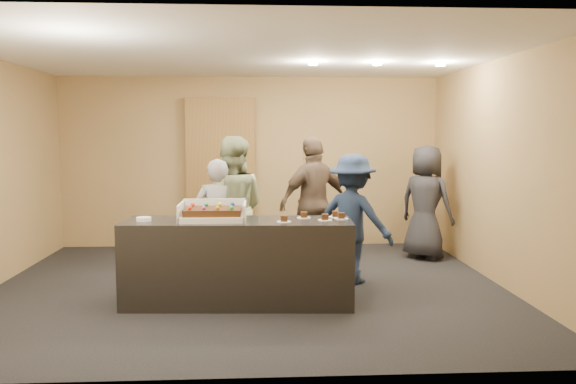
{
  "coord_description": "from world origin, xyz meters",
  "views": [
    {
      "loc": [
        0.11,
        -6.51,
        1.81
      ],
      "look_at": [
        0.46,
        0.0,
        1.13
      ],
      "focal_mm": 35.0,
      "sensor_mm": 36.0,
      "label": 1
    }
  ],
  "objects_px": {
    "plate_stack": "(144,219)",
    "person_server_grey": "(218,222)",
    "storage_cabinet": "(221,173)",
    "cake_box": "(213,216)",
    "sheet_cake": "(213,211)",
    "person_navy_man": "(353,219)",
    "person_dark_suit": "(426,202)",
    "person_sage_man": "(232,209)",
    "person_brown_extra": "(314,203)",
    "serving_counter": "(238,262)"
  },
  "relations": [
    {
      "from": "cake_box",
      "to": "person_brown_extra",
      "type": "relative_size",
      "value": 0.39
    },
    {
      "from": "plate_stack",
      "to": "person_navy_man",
      "type": "relative_size",
      "value": 0.1
    },
    {
      "from": "sheet_cake",
      "to": "person_dark_suit",
      "type": "xyz_separation_m",
      "value": [
        2.9,
        2.03,
        -0.18
      ]
    },
    {
      "from": "person_dark_suit",
      "to": "sheet_cake",
      "type": "bearing_deg",
      "value": 79.93
    },
    {
      "from": "storage_cabinet",
      "to": "sheet_cake",
      "type": "distance_m",
      "value": 3.06
    },
    {
      "from": "sheet_cake",
      "to": "person_sage_man",
      "type": "height_order",
      "value": "person_sage_man"
    },
    {
      "from": "storage_cabinet",
      "to": "person_navy_man",
      "type": "relative_size",
      "value": 1.52
    },
    {
      "from": "person_sage_man",
      "to": "person_navy_man",
      "type": "bearing_deg",
      "value": 176.77
    },
    {
      "from": "person_brown_extra",
      "to": "person_dark_suit",
      "type": "height_order",
      "value": "person_brown_extra"
    },
    {
      "from": "person_brown_extra",
      "to": "person_dark_suit",
      "type": "bearing_deg",
      "value": 169.53
    },
    {
      "from": "person_navy_man",
      "to": "person_dark_suit",
      "type": "xyz_separation_m",
      "value": [
        1.28,
        1.25,
        0.04
      ]
    },
    {
      "from": "serving_counter",
      "to": "person_server_grey",
      "type": "xyz_separation_m",
      "value": [
        -0.27,
        0.79,
        0.31
      ]
    },
    {
      "from": "storage_cabinet",
      "to": "person_server_grey",
      "type": "relative_size",
      "value": 1.57
    },
    {
      "from": "sheet_cake",
      "to": "person_brown_extra",
      "type": "distance_m",
      "value": 1.94
    },
    {
      "from": "person_brown_extra",
      "to": "person_sage_man",
      "type": "bearing_deg",
      "value": -1.45
    },
    {
      "from": "storage_cabinet",
      "to": "cake_box",
      "type": "relative_size",
      "value": 3.43
    },
    {
      "from": "cake_box",
      "to": "person_navy_man",
      "type": "distance_m",
      "value": 1.8
    },
    {
      "from": "plate_stack",
      "to": "person_server_grey",
      "type": "xyz_separation_m",
      "value": [
        0.71,
        0.78,
        -0.16
      ]
    },
    {
      "from": "serving_counter",
      "to": "person_server_grey",
      "type": "height_order",
      "value": "person_server_grey"
    },
    {
      "from": "sheet_cake",
      "to": "person_brown_extra",
      "type": "height_order",
      "value": "person_brown_extra"
    },
    {
      "from": "person_server_grey",
      "to": "person_navy_man",
      "type": "xyz_separation_m",
      "value": [
        1.63,
        -0.01,
        0.02
      ]
    },
    {
      "from": "person_dark_suit",
      "to": "person_brown_extra",
      "type": "bearing_deg",
      "value": 62.58
    },
    {
      "from": "cake_box",
      "to": "person_navy_man",
      "type": "bearing_deg",
      "value": 25.12
    },
    {
      "from": "person_sage_man",
      "to": "person_dark_suit",
      "type": "bearing_deg",
      "value": -155.08
    },
    {
      "from": "cake_box",
      "to": "person_brown_extra",
      "type": "height_order",
      "value": "person_brown_extra"
    },
    {
      "from": "person_server_grey",
      "to": "person_sage_man",
      "type": "distance_m",
      "value": 0.27
    },
    {
      "from": "cake_box",
      "to": "sheet_cake",
      "type": "height_order",
      "value": "cake_box"
    },
    {
      "from": "person_brown_extra",
      "to": "person_dark_suit",
      "type": "distance_m",
      "value": 1.76
    },
    {
      "from": "plate_stack",
      "to": "person_server_grey",
      "type": "distance_m",
      "value": 1.07
    },
    {
      "from": "person_server_grey",
      "to": "person_navy_man",
      "type": "bearing_deg",
      "value": -178.22
    },
    {
      "from": "cake_box",
      "to": "plate_stack",
      "type": "relative_size",
      "value": 4.43
    },
    {
      "from": "serving_counter",
      "to": "storage_cabinet",
      "type": "xyz_separation_m",
      "value": [
        -0.37,
        3.05,
        0.74
      ]
    },
    {
      "from": "storage_cabinet",
      "to": "person_server_grey",
      "type": "height_order",
      "value": "storage_cabinet"
    },
    {
      "from": "person_navy_man",
      "to": "serving_counter",
      "type": "bearing_deg",
      "value": 63.69
    },
    {
      "from": "person_navy_man",
      "to": "storage_cabinet",
      "type": "bearing_deg",
      "value": -19.05
    },
    {
      "from": "person_server_grey",
      "to": "person_navy_man",
      "type": "relative_size",
      "value": 0.97
    },
    {
      "from": "cake_box",
      "to": "person_dark_suit",
      "type": "relative_size",
      "value": 0.42
    },
    {
      "from": "cake_box",
      "to": "person_sage_man",
      "type": "xyz_separation_m",
      "value": [
        0.15,
        0.93,
        -0.06
      ]
    },
    {
      "from": "person_sage_man",
      "to": "person_brown_extra",
      "type": "xyz_separation_m",
      "value": [
        1.07,
        0.54,
        -0.0
      ]
    },
    {
      "from": "storage_cabinet",
      "to": "person_dark_suit",
      "type": "bearing_deg",
      "value": -18.74
    },
    {
      "from": "person_dark_suit",
      "to": "person_server_grey",
      "type": "bearing_deg",
      "value": 68.02
    },
    {
      "from": "serving_counter",
      "to": "person_brown_extra",
      "type": "height_order",
      "value": "person_brown_extra"
    },
    {
      "from": "person_sage_man",
      "to": "plate_stack",
      "type": "bearing_deg",
      "value": 51.08
    },
    {
      "from": "plate_stack",
      "to": "cake_box",
      "type": "bearing_deg",
      "value": 1.54
    },
    {
      "from": "cake_box",
      "to": "person_sage_man",
      "type": "distance_m",
      "value": 0.95
    },
    {
      "from": "sheet_cake",
      "to": "person_dark_suit",
      "type": "bearing_deg",
      "value": 35.05
    },
    {
      "from": "cake_box",
      "to": "sheet_cake",
      "type": "xyz_separation_m",
      "value": [
        -0.0,
        -0.03,
        0.05
      ]
    },
    {
      "from": "serving_counter",
      "to": "sheet_cake",
      "type": "distance_m",
      "value": 0.61
    },
    {
      "from": "person_sage_man",
      "to": "person_brown_extra",
      "type": "relative_size",
      "value": 1.0
    },
    {
      "from": "storage_cabinet",
      "to": "person_navy_man",
      "type": "height_order",
      "value": "storage_cabinet"
    }
  ]
}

